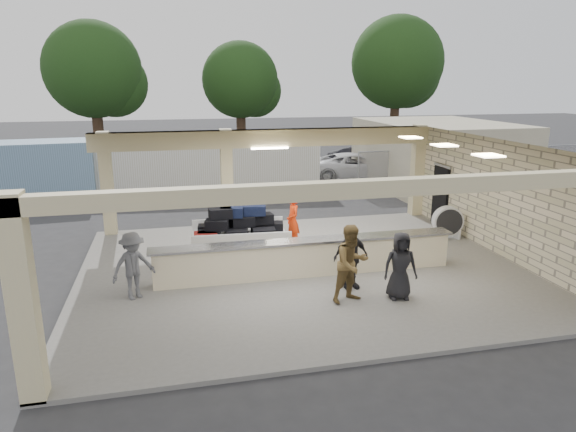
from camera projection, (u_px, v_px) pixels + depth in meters
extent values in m
plane|color=#29292C|center=(302.00, 271.00, 14.30)|extent=(120.00, 120.00, 0.00)
cube|color=slate|center=(302.00, 270.00, 14.29)|extent=(12.00, 10.00, 0.10)
cube|color=beige|center=(303.00, 146.00, 13.41)|extent=(12.00, 10.00, 0.02)
cube|color=beige|center=(498.00, 199.00, 15.17)|extent=(0.02, 10.00, 3.50)
cube|color=black|center=(440.00, 196.00, 18.32)|extent=(0.10, 0.95, 2.10)
cube|color=beige|center=(268.00, 138.00, 17.96)|extent=(12.00, 0.50, 0.60)
cube|color=beige|center=(374.00, 188.00, 8.88)|extent=(12.00, 0.30, 0.30)
cube|color=beige|center=(107.00, 184.00, 17.11)|extent=(0.40, 0.40, 3.50)
cube|color=beige|center=(227.00, 179.00, 17.99)|extent=(0.40, 0.40, 3.50)
cube|color=beige|center=(417.00, 171.00, 19.63)|extent=(0.40, 0.40, 3.50)
cube|color=beige|center=(22.00, 301.00, 8.05)|extent=(0.40, 0.40, 3.50)
cube|color=white|center=(270.00, 148.00, 17.80)|extent=(1.30, 0.12, 0.06)
cube|color=#FFEABF|center=(411.00, 137.00, 15.66)|extent=(0.55, 0.55, 0.04)
cube|color=#FFEABF|center=(444.00, 145.00, 13.77)|extent=(0.55, 0.55, 0.04)
cube|color=#FFEABF|center=(488.00, 155.00, 11.89)|extent=(0.55, 0.55, 0.04)
cube|color=beige|center=(307.00, 259.00, 13.69)|extent=(8.00, 0.50, 0.90)
cube|color=#B7B7BC|center=(307.00, 241.00, 13.56)|extent=(8.20, 0.58, 0.06)
cube|color=silver|center=(240.00, 238.00, 14.76)|extent=(2.82, 1.80, 0.13)
cylinder|color=black|center=(203.00, 262.00, 14.13)|extent=(0.16, 0.44, 0.44)
cylinder|color=black|center=(202.00, 248.00, 15.27)|extent=(0.16, 0.44, 0.44)
cylinder|color=black|center=(281.00, 257.00, 14.47)|extent=(0.16, 0.44, 0.44)
cylinder|color=black|center=(275.00, 244.00, 15.62)|extent=(0.16, 0.44, 0.44)
cube|color=silver|center=(238.00, 223.00, 15.48)|extent=(2.72, 0.23, 0.33)
cube|color=silver|center=(242.00, 239.00, 13.93)|extent=(2.72, 0.23, 0.33)
cube|color=black|center=(210.00, 236.00, 14.26)|extent=(0.66, 0.45, 0.28)
cube|color=black|center=(237.00, 235.00, 14.38)|extent=(0.66, 0.45, 0.28)
cube|color=black|center=(264.00, 234.00, 14.50)|extent=(0.66, 0.45, 0.28)
cube|color=black|center=(209.00, 230.00, 14.88)|extent=(0.66, 0.45, 0.28)
cube|color=black|center=(235.00, 228.00, 15.00)|extent=(0.66, 0.45, 0.28)
cube|color=black|center=(261.00, 227.00, 15.12)|extent=(0.66, 0.45, 0.28)
cube|color=black|center=(217.00, 225.00, 14.32)|extent=(0.66, 0.45, 0.28)
cube|color=black|center=(244.00, 221.00, 14.65)|extent=(0.66, 0.45, 0.28)
cube|color=black|center=(262.00, 219.00, 14.94)|extent=(0.66, 0.45, 0.28)
cube|color=black|center=(224.00, 219.00, 14.88)|extent=(0.66, 0.45, 0.28)
cube|color=black|center=(232.00, 212.00, 14.52)|extent=(0.66, 0.45, 0.28)
cube|color=black|center=(254.00, 210.00, 14.73)|extent=(0.66, 0.45, 0.28)
cube|color=#590F0C|center=(206.00, 238.00, 14.14)|extent=(0.66, 0.45, 0.28)
cube|color=black|center=(272.00, 227.00, 15.18)|extent=(0.66, 0.45, 0.28)
cube|color=black|center=(239.00, 218.00, 15.05)|extent=(0.66, 0.45, 0.28)
cube|color=black|center=(220.00, 213.00, 14.37)|extent=(0.66, 0.45, 0.28)
cylinder|color=silver|center=(448.00, 221.00, 16.80)|extent=(1.02, 0.49, 0.97)
cylinder|color=black|center=(448.00, 221.00, 16.80)|extent=(0.92, 0.51, 0.87)
cube|color=silver|center=(438.00, 234.00, 16.84)|extent=(0.06, 0.54, 0.32)
cube|color=silver|center=(455.00, 233.00, 16.98)|extent=(0.06, 0.54, 0.32)
imported|color=#F1340C|center=(293.00, 221.00, 15.93)|extent=(0.38, 0.63, 1.66)
imported|color=brown|center=(352.00, 264.00, 11.92)|extent=(0.99, 0.66, 1.87)
imported|color=black|center=(351.00, 257.00, 12.69)|extent=(1.01, 0.54, 1.64)
imported|color=#525357|center=(133.00, 266.00, 12.10)|extent=(1.11, 0.81, 1.64)
imported|color=black|center=(400.00, 266.00, 12.12)|extent=(0.84, 0.44, 1.64)
imported|color=white|center=(356.00, 166.00, 27.42)|extent=(5.16, 2.82, 1.42)
imported|color=white|center=(429.00, 163.00, 28.82)|extent=(4.51, 3.21, 1.34)
imported|color=black|center=(368.00, 159.00, 29.65)|extent=(4.49, 4.00, 1.49)
cube|color=white|center=(201.00, 165.00, 24.66)|extent=(11.42, 3.29, 2.44)
cylinder|color=gray|center=(358.00, 174.00, 23.61)|extent=(0.06, 0.06, 2.00)
cylinder|color=gray|center=(398.00, 172.00, 24.05)|extent=(0.06, 0.06, 2.00)
cylinder|color=gray|center=(437.00, 170.00, 24.49)|extent=(0.06, 0.06, 2.00)
cylinder|color=gray|center=(474.00, 169.00, 24.93)|extent=(0.06, 0.06, 2.00)
cylinder|color=gray|center=(510.00, 167.00, 25.36)|extent=(0.06, 0.06, 2.00)
cylinder|color=gray|center=(545.00, 166.00, 25.80)|extent=(0.06, 0.06, 2.00)
cube|color=gray|center=(474.00, 169.00, 24.93)|extent=(12.00, 0.02, 2.00)
cylinder|color=gray|center=(476.00, 148.00, 24.67)|extent=(12.00, 0.05, 0.05)
cylinder|color=#382619|center=(98.00, 125.00, 34.58)|extent=(0.70, 0.70, 4.50)
sphere|color=black|center=(93.00, 70.00, 33.65)|extent=(6.30, 6.30, 6.30)
sphere|color=black|center=(114.00, 84.00, 34.71)|extent=(4.50, 4.50, 4.50)
cylinder|color=#382619|center=(241.00, 124.00, 38.71)|extent=(0.70, 0.70, 4.00)
sphere|color=black|center=(240.00, 80.00, 37.89)|extent=(5.60, 5.60, 5.60)
sphere|color=black|center=(255.00, 91.00, 38.92)|extent=(4.00, 4.00, 4.00)
cylinder|color=#382619|center=(394.00, 115.00, 40.26)|extent=(0.70, 0.70, 5.00)
sphere|color=black|center=(397.00, 62.00, 39.24)|extent=(7.00, 7.00, 7.00)
sphere|color=black|center=(407.00, 76.00, 40.32)|extent=(5.00, 5.00, 5.00)
cube|color=#BDB496|center=(437.00, 155.00, 25.39)|extent=(6.00, 8.00, 3.20)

